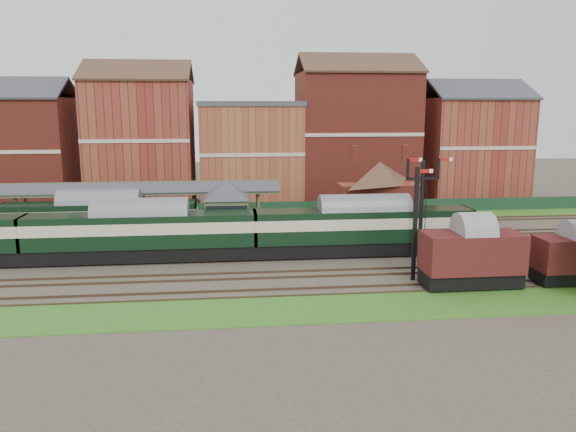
{
  "coord_description": "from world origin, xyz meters",
  "views": [
    {
      "loc": [
        -2.83,
        -43.81,
        12.06
      ],
      "look_at": [
        2.1,
        2.0,
        3.0
      ],
      "focal_mm": 35.0,
      "sensor_mm": 36.0,
      "label": 1
    }
  ],
  "objects": [
    {
      "name": "ground",
      "position": [
        0.0,
        0.0,
        0.0
      ],
      "size": [
        160.0,
        160.0,
        0.0
      ],
      "primitive_type": "plane",
      "color": "#473D33",
      "rests_on": "ground"
    },
    {
      "name": "grass_back",
      "position": [
        0.0,
        16.0,
        0.03
      ],
      "size": [
        90.0,
        4.5,
        0.06
      ],
      "primitive_type": "cube",
      "color": "#2D6619",
      "rests_on": "ground"
    },
    {
      "name": "grass_front",
      "position": [
        0.0,
        -12.0,
        0.03
      ],
      "size": [
        90.0,
        5.0,
        0.06
      ],
      "primitive_type": "cube",
      "color": "#2D6619",
      "rests_on": "ground"
    },
    {
      "name": "fence",
      "position": [
        0.0,
        18.0,
        0.75
      ],
      "size": [
        90.0,
        0.12,
        1.5
      ],
      "primitive_type": "cube",
      "color": "#193823",
      "rests_on": "ground"
    },
    {
      "name": "platform",
      "position": [
        -5.0,
        9.75,
        0.5
      ],
      "size": [
        55.0,
        3.4,
        1.0
      ],
      "primitive_type": "cube",
      "color": "#2D2D2D",
      "rests_on": "ground"
    },
    {
      "name": "signal_box",
      "position": [
        -3.0,
        3.25,
        3.19
      ],
      "size": [
        5.4,
        5.4,
        6.0
      ],
      "color": "#576A4B",
      "rests_on": "ground"
    },
    {
      "name": "brick_hut",
      "position": [
        5.0,
        3.25,
        1.2
      ],
      "size": [
        3.2,
        2.64,
        2.94
      ],
      "color": "maroon",
      "rests_on": "ground"
    },
    {
      "name": "station_building",
      "position": [
        12.0,
        9.75,
        3.96
      ],
      "size": [
        8.1,
        8.1,
        5.9
      ],
      "color": "maroon",
      "rests_on": "platform"
    },
    {
      "name": "canopy",
      "position": [
        -11.0,
        9.75,
        4.58
      ],
      "size": [
        26.0,
        3.89,
        4.08
      ],
      "color": "#4A4F31",
      "rests_on": "platform"
    },
    {
      "name": "semaphore_bracket",
      "position": [
        12.04,
        -2.5,
        4.63
      ],
      "size": [
        3.6,
        0.25,
        8.18
      ],
      "color": "black",
      "rests_on": "ground"
    },
    {
      "name": "semaphore_siding",
      "position": [
        10.02,
        -7.0,
        4.16
      ],
      "size": [
        1.23,
        0.25,
        8.0
      ],
      "color": "black",
      "rests_on": "ground"
    },
    {
      "name": "town_backdrop",
      "position": [
        -0.18,
        25.0,
        7.0
      ],
      "size": [
        69.0,
        10.0,
        16.0
      ],
      "color": "maroon",
      "rests_on": "ground"
    },
    {
      "name": "dmu_train",
      "position": [
        -9.64,
        0.0,
        2.4
      ],
      "size": [
        53.25,
        2.8,
        4.09
      ],
      "color": "black",
      "rests_on": "ground"
    },
    {
      "name": "platform_railcar",
      "position": [
        -14.16,
        6.5,
        2.3
      ],
      "size": [
        17.0,
        2.68,
        3.91
      ],
      "color": "black",
      "rests_on": "ground"
    },
    {
      "name": "goods_van_a",
      "position": [
        13.32,
        -9.0,
        2.25
      ],
      "size": [
        6.55,
        2.84,
        3.97
      ],
      "color": "black",
      "rests_on": "ground"
    }
  ]
}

